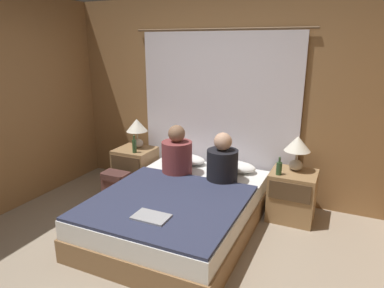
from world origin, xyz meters
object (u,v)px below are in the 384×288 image
(lamp_left, at_px, (137,128))
(lamp_right, at_px, (297,147))
(nightstand_right, at_px, (292,195))
(laptop_on_bed, at_px, (151,217))
(beer_bottle_on_left_stand, at_px, (134,146))
(bed, at_px, (180,210))
(nightstand_left, at_px, (136,168))
(pillow_right, at_px, (234,166))
(person_left_in_bed, at_px, (177,155))
(beer_bottle_on_right_stand, at_px, (279,168))
(person_right_in_bed, at_px, (222,162))
(pillow_left, at_px, (186,159))
(backpack_on_floor, at_px, (116,185))

(lamp_left, height_order, lamp_right, same)
(nightstand_right, bearing_deg, laptop_on_bed, -126.21)
(lamp_right, bearing_deg, beer_bottle_on_left_stand, -173.99)
(bed, relative_size, lamp_right, 5.14)
(nightstand_left, bearing_deg, lamp_right, 2.17)
(bed, xyz_separation_m, pillow_right, (0.33, 0.84, 0.27))
(pillow_right, relative_size, beer_bottle_on_left_stand, 2.25)
(lamp_left, xyz_separation_m, person_left_in_bed, (0.78, -0.34, -0.17))
(nightstand_left, xyz_separation_m, nightstand_right, (2.11, 0.00, 0.00))
(nightstand_left, height_order, beer_bottle_on_right_stand, beer_bottle_on_right_stand)
(nightstand_left, xyz_separation_m, person_left_in_bed, (0.78, -0.26, 0.38))
(bed, height_order, person_right_in_bed, person_right_in_bed)
(pillow_left, relative_size, pillow_right, 1.00)
(lamp_left, xyz_separation_m, lamp_right, (2.11, 0.00, 0.00))
(nightstand_right, xyz_separation_m, beer_bottle_on_right_stand, (-0.15, -0.13, 0.35))
(nightstand_left, relative_size, person_right_in_bed, 0.97)
(nightstand_left, relative_size, lamp_right, 1.39)
(lamp_right, height_order, pillow_left, lamp_right)
(bed, relative_size, nightstand_left, 3.70)
(lamp_left, distance_m, backpack_on_floor, 0.82)
(lamp_left, bearing_deg, beer_bottle_on_right_stand, -6.18)
(lamp_right, xyz_separation_m, pillow_left, (-1.39, 0.02, -0.35))
(lamp_left, xyz_separation_m, pillow_right, (1.39, 0.02, -0.35))
(nightstand_left, bearing_deg, bed, -34.86)
(bed, relative_size, person_left_in_bed, 3.43)
(beer_bottle_on_right_stand, bearing_deg, bed, -146.49)
(person_left_in_bed, xyz_separation_m, beer_bottle_on_left_stand, (-0.69, 0.13, -0.01))
(laptop_on_bed, bearing_deg, lamp_left, 126.84)
(lamp_left, relative_size, beer_bottle_on_left_stand, 1.72)
(bed, xyz_separation_m, nightstand_left, (-1.06, 0.74, 0.07))
(bed, distance_m, pillow_right, 0.94)
(person_left_in_bed, relative_size, laptop_on_bed, 1.87)
(nightstand_left, xyz_separation_m, pillow_left, (0.72, 0.10, 0.20))
(lamp_left, distance_m, lamp_right, 2.11)
(lamp_right, bearing_deg, beer_bottle_on_right_stand, -124.39)
(person_left_in_bed, bearing_deg, lamp_left, 156.31)
(lamp_right, height_order, pillow_right, lamp_right)
(lamp_left, height_order, pillow_right, lamp_left)
(nightstand_left, distance_m, person_left_in_bed, 0.91)
(lamp_left, height_order, beer_bottle_on_left_stand, lamp_left)
(nightstand_left, height_order, lamp_left, lamp_left)
(bed, distance_m, beer_bottle_on_left_stand, 1.22)
(person_left_in_bed, xyz_separation_m, laptop_on_bed, (0.31, -1.12, -0.20))
(nightstand_left, distance_m, beer_bottle_on_left_stand, 0.40)
(bed, height_order, beer_bottle_on_left_stand, beer_bottle_on_left_stand)
(nightstand_right, xyz_separation_m, beer_bottle_on_left_stand, (-2.02, -0.13, 0.37))
(beer_bottle_on_right_stand, bearing_deg, nightstand_left, 176.13)
(bed, xyz_separation_m, backpack_on_floor, (-1.05, 0.28, 0.00))
(nightstand_left, height_order, nightstand_right, same)
(nightstand_left, xyz_separation_m, lamp_left, (0.00, 0.08, 0.55))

